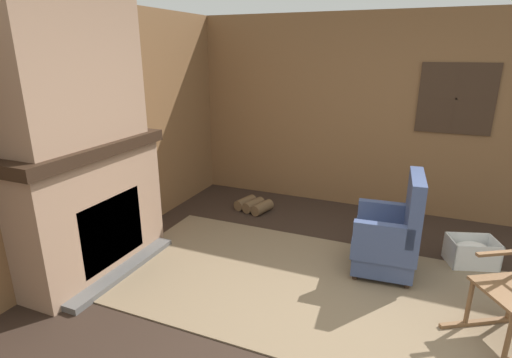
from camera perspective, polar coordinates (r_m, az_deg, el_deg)
The scene contains 12 objects.
ground_plane at distance 3.41m, azimuth 13.61°, elevation -20.51°, with size 14.00×14.00×0.00m, color #2D2119.
wood_panel_wall_left at distance 4.16m, azimuth -25.74°, elevation 4.91°, with size 0.06×6.08×2.56m.
wood_panel_wall_back at distance 5.51m, azimuth 19.74°, elevation 8.52°, with size 6.08×0.09×2.56m.
fireplace_hearth at distance 4.15m, azimuth -22.12°, elevation -3.96°, with size 0.65×1.63×1.28m.
chimney_breast at distance 3.90m, azimuth -24.49°, elevation 13.77°, with size 0.39×1.35×1.26m.
area_rug at distance 3.88m, azimuth 6.90°, elevation -14.71°, with size 3.72×1.97×0.01m.
armchair at distance 4.10m, azimuth 18.57°, elevation -7.88°, with size 0.63×0.70×1.01m.
firewood_stack at distance 5.47m, azimuth -0.34°, elevation -3.74°, with size 0.51×0.44×0.15m.
laundry_basket at distance 4.66m, azimuth 28.43°, elevation -9.15°, with size 0.53×0.44×0.28m.
oil_lamp_vase at distance 3.86m, azimuth -26.06°, elevation 5.53°, with size 0.09×0.09×0.28m.
storage_case at distance 4.42m, azimuth -18.32°, elevation 7.55°, with size 0.15×0.20×0.16m.
decorative_plate_on_mantel at distance 4.06m, azimuth -23.21°, elevation 7.07°, with size 0.07×0.29×0.29m.
Camera 1 is at (0.31, -2.67, 2.10)m, focal length 28.00 mm.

